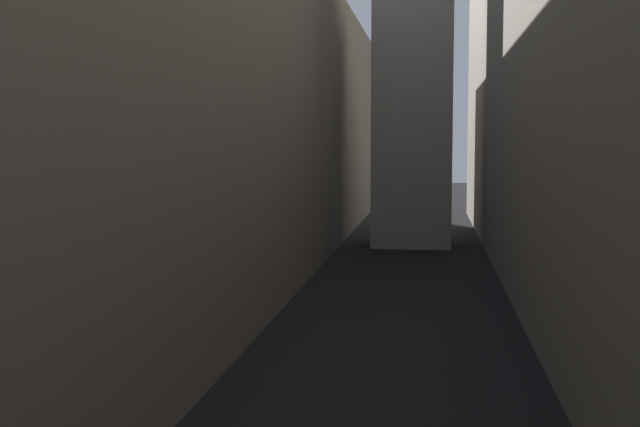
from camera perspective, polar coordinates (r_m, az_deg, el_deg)
The scene contains 2 objects.
ground_plane at distance 41.61m, azimuth 5.38°, elevation -6.20°, with size 264.00×264.00×0.00m, color black.
building_block_left at distance 45.41m, azimuth -11.75°, elevation 6.98°, with size 15.89×108.00×19.47m, color #756B5B.
Camera 1 is at (1.55, 7.17, 7.89)m, focal length 47.11 mm.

